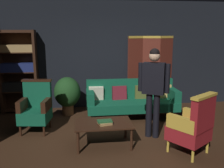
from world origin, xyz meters
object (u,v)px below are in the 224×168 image
at_px(armchair_gilt_accent, 193,126).
at_px(standing_figure, 154,85).
at_px(coffee_table, 103,125).
at_px(armchair_wing_left, 36,107).
at_px(velvet_couch, 131,98).
at_px(book_tan_leather, 105,123).
at_px(potted_plant, 67,93).
at_px(book_green_cloth, 105,121).
at_px(folding_screen, 151,71).
at_px(bookshelf, 19,71).

xyz_separation_m(armchair_gilt_accent, standing_figure, (-0.45, 0.75, 0.54)).
xyz_separation_m(coffee_table, armchair_wing_left, (-1.29, 0.86, 0.12)).
distance_m(coffee_table, armchair_gilt_accent, 1.50).
distance_m(velvet_couch, standing_figure, 1.34).
bearing_deg(book_tan_leather, standing_figure, 18.10).
xyz_separation_m(coffee_table, potted_plant, (-0.71, 1.81, 0.16)).
relative_size(coffee_table, book_green_cloth, 3.92).
height_order(armchair_wing_left, potted_plant, armchair_wing_left).
distance_m(folding_screen, armchair_wing_left, 3.16).
bearing_deg(coffee_table, folding_screen, 56.43).
bearing_deg(armchair_gilt_accent, coffee_table, 160.12).
height_order(potted_plant, book_tan_leather, potted_plant).
bearing_deg(armchair_wing_left, potted_plant, 58.19).
bearing_deg(standing_figure, armchair_wing_left, 164.73).
xyz_separation_m(bookshelf, coffee_table, (1.89, -2.18, -0.68)).
bearing_deg(folding_screen, potted_plant, -168.54).
distance_m(velvet_couch, coffee_table, 1.66).
xyz_separation_m(bookshelf, velvet_couch, (2.70, -0.74, -0.60)).
height_order(folding_screen, book_tan_leather, folding_screen).
relative_size(bookshelf, coffee_table, 2.05).
distance_m(velvet_couch, armchair_gilt_accent, 2.05).
bearing_deg(book_green_cloth, folding_screen, 57.48).
relative_size(bookshelf, standing_figure, 1.20).
bearing_deg(standing_figure, bookshelf, 145.85).
bearing_deg(armchair_wing_left, bookshelf, 114.37).
xyz_separation_m(folding_screen, armchair_wing_left, (-2.79, -1.40, -0.50)).
distance_m(bookshelf, coffee_table, 2.97).
xyz_separation_m(armchair_wing_left, book_green_cloth, (1.31, -0.93, -0.01)).
relative_size(coffee_table, standing_figure, 0.59).
distance_m(standing_figure, potted_plant, 2.34).
bearing_deg(armchair_gilt_accent, book_tan_leather, 162.37).
xyz_separation_m(folding_screen, potted_plant, (-2.20, -0.45, -0.45)).
distance_m(standing_figure, book_green_cloth, 1.14).
relative_size(armchair_wing_left, standing_figure, 0.61).
distance_m(folding_screen, velvet_couch, 1.19).
xyz_separation_m(folding_screen, book_green_cloth, (-1.48, -2.32, -0.51)).
bearing_deg(armchair_gilt_accent, folding_screen, 88.20).
relative_size(folding_screen, book_tan_leather, 8.78).
bearing_deg(bookshelf, folding_screen, 1.23).
height_order(folding_screen, book_green_cloth, folding_screen).
height_order(armchair_gilt_accent, potted_plant, armchair_gilt_accent).
height_order(folding_screen, bookshelf, bookshelf).
bearing_deg(coffee_table, potted_plant, 111.33).
xyz_separation_m(bookshelf, armchair_wing_left, (0.60, -1.32, -0.57)).
bearing_deg(velvet_couch, bookshelf, 164.72).
relative_size(armchair_gilt_accent, standing_figure, 0.61).
bearing_deg(folding_screen, book_green_cloth, -122.52).
bearing_deg(coffee_table, standing_figure, 14.15).
distance_m(folding_screen, standing_figure, 2.08).
bearing_deg(coffee_table, armchair_gilt_accent, -19.88).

